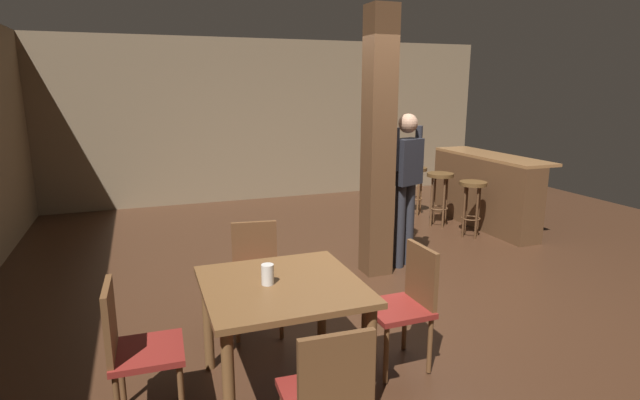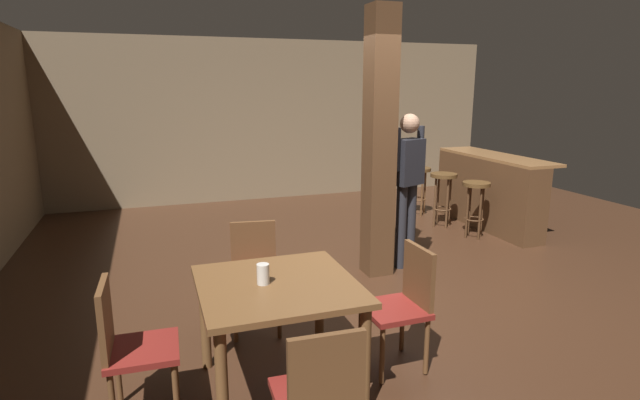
% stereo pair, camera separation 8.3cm
% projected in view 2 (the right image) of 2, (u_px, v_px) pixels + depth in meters
% --- Properties ---
extents(ground_plane, '(10.80, 10.80, 0.00)m').
position_uv_depth(ground_plane, '(394.00, 286.00, 5.12)').
color(ground_plane, '#382114').
extents(wall_back, '(8.00, 0.10, 2.80)m').
position_uv_depth(wall_back, '(282.00, 120.00, 8.95)').
color(wall_back, '#756047').
rests_on(wall_back, ground_plane).
extents(pillar, '(0.28, 0.28, 2.80)m').
position_uv_depth(pillar, '(379.00, 146.00, 5.20)').
color(pillar, '#4C301C').
rests_on(pillar, ground_plane).
extents(dining_table, '(1.01, 1.01, 0.77)m').
position_uv_depth(dining_table, '(278.00, 300.00, 3.25)').
color(dining_table, brown).
rests_on(dining_table, ground_plane).
extents(chair_east, '(0.43, 0.43, 0.89)m').
position_uv_depth(chair_east, '(404.00, 301.00, 3.58)').
color(chair_east, maroon).
rests_on(chair_east, ground_plane).
extents(chair_north, '(0.48, 0.48, 0.89)m').
position_uv_depth(chair_north, '(255.00, 271.00, 4.16)').
color(chair_north, maroon).
rests_on(chair_north, ground_plane).
extents(chair_south, '(0.44, 0.44, 0.89)m').
position_uv_depth(chair_south, '(320.00, 396.00, 2.48)').
color(chair_south, maroon).
rests_on(chair_south, ground_plane).
extents(chair_west, '(0.43, 0.43, 0.89)m').
position_uv_depth(chair_west, '(129.00, 343.00, 2.98)').
color(chair_west, maroon).
rests_on(chair_west, ground_plane).
extents(napkin_cup, '(0.08, 0.08, 0.13)m').
position_uv_depth(napkin_cup, '(263.00, 274.00, 3.19)').
color(napkin_cup, beige).
rests_on(napkin_cup, dining_table).
extents(standing_person, '(0.47, 0.31, 1.72)m').
position_uv_depth(standing_person, '(407.00, 180.00, 5.48)').
color(standing_person, black).
rests_on(standing_person, ground_plane).
extents(bar_counter, '(0.56, 2.02, 1.05)m').
position_uv_depth(bar_counter, '(488.00, 191.00, 7.17)').
color(bar_counter, brown).
rests_on(bar_counter, ground_plane).
extents(bar_stool_near, '(0.36, 0.36, 0.76)m').
position_uv_depth(bar_stool_near, '(476.00, 196.00, 6.65)').
color(bar_stool_near, '#4C3319').
rests_on(bar_stool_near, ground_plane).
extents(bar_stool_mid, '(0.38, 0.38, 0.78)m').
position_uv_depth(bar_stool_mid, '(443.00, 186.00, 7.18)').
color(bar_stool_mid, '#4C3319').
rests_on(bar_stool_mid, ground_plane).
extents(bar_stool_far, '(0.37, 0.37, 0.76)m').
position_uv_depth(bar_stool_far, '(419.00, 179.00, 7.84)').
color(bar_stool_far, '#4C3319').
rests_on(bar_stool_far, ground_plane).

